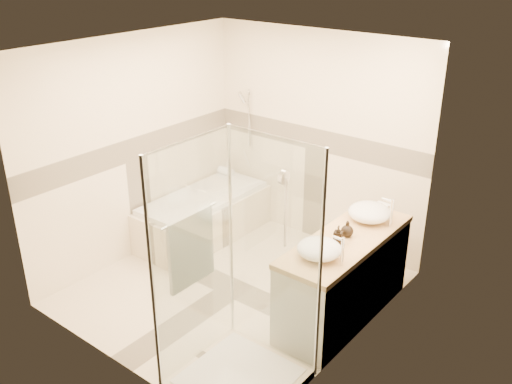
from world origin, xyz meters
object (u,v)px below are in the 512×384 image
Objects in this scene: vessel_sink_near at (369,212)px; vessel_sink_far at (319,249)px; vanity at (344,277)px; amenity_bottle_b at (347,229)px; amenity_bottle_a at (338,235)px; shower_enclosure at (233,323)px; bathtub at (204,214)px.

vessel_sink_far is (0.00, -0.90, -0.01)m from vessel_sink_near.
amenity_bottle_b is at bearing 120.28° from vanity.
vessel_sink_near reaches higher than vessel_sink_far.
amenity_bottle_a is at bearing -90.00° from amenity_bottle_b.
shower_enclosure is 1.40m from amenity_bottle_b.
shower_enclosure reaches higher than vessel_sink_near.
amenity_bottle_b reaches higher than bathtub.
vanity is 0.69m from vessel_sink_near.
vessel_sink_far is at bearing -20.40° from bathtub.
shower_enclosure reaches higher than vanity.
amenity_bottle_a is at bearing 76.58° from shower_enclosure.
bathtub is 10.10× the size of amenity_bottle_a.
vessel_sink_far is 2.56× the size of amenity_bottle_b.
amenity_bottle_a is (2.13, -0.48, 0.63)m from bathtub.
bathtub is 4.08× the size of vessel_sink_near.
shower_enclosure reaches higher than amenity_bottle_b.
amenity_bottle_b is (0.00, -0.43, -0.01)m from vessel_sink_near.
bathtub is at bearing 170.75° from vanity.
amenity_bottle_b is (0.00, 0.16, -0.01)m from amenity_bottle_a.
vanity is at bearing 87.41° from vessel_sink_far.
amenity_bottle_a is at bearing -98.89° from vanity.
vessel_sink_near is at bearing 90.00° from vessel_sink_far.
amenity_bottle_b is at bearing 90.00° from vessel_sink_far.
vessel_sink_near is (0.27, 1.73, 0.43)m from shower_enclosure.
vessel_sink_far reaches higher than amenity_bottle_b.
shower_enclosure is at bearing -41.10° from bathtub.
amenity_bottle_b is (0.27, 1.30, 0.42)m from shower_enclosure.
vanity is at bearing 81.11° from amenity_bottle_a.
vanity is 10.64× the size of amenity_bottle_b.
amenity_bottle_a is (0.00, 0.31, 0.01)m from vessel_sink_far.
amenity_bottle_b is at bearing -90.00° from vessel_sink_near.
vessel_sink_far reaches higher than bathtub.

